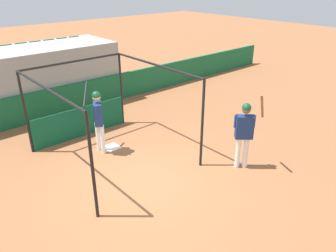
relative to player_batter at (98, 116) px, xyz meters
name	(u,v)px	position (x,y,z in m)	size (l,w,h in m)	color
ground_plane	(144,182)	(0.01, -2.08, -1.14)	(60.00, 60.00, 0.00)	#935B38
outfield_wall	(52,103)	(0.01, 3.37, -0.60)	(24.00, 0.12, 1.08)	#196038
bleacher_section	(35,78)	(0.01, 4.63, 0.04)	(5.95, 2.40, 2.36)	#9E9E99
batting_cage	(91,110)	(0.06, 0.48, -0.01)	(3.25, 3.82, 2.45)	black
home_plate	(112,147)	(0.35, -0.01, -1.13)	(0.44, 0.44, 0.02)	white
player_batter	(98,116)	(0.00, 0.00, 0.00)	(0.58, 0.93, 1.98)	white
player_waiting	(245,129)	(2.40, -3.23, -0.01)	(0.79, 0.64, 2.16)	white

